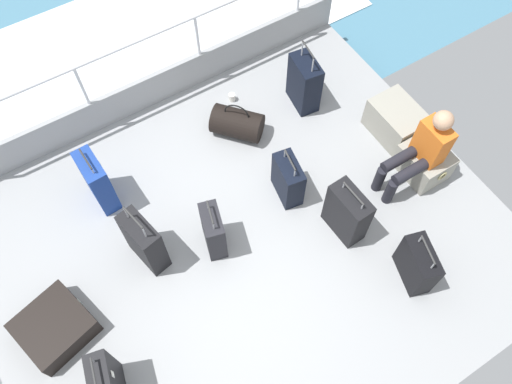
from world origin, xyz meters
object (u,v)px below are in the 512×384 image
(passenger_seated, at_px, (421,150))
(suitcase_0, at_px, (107,382))
(suitcase_4, at_px, (55,327))
(suitcase_5, at_px, (97,182))
(cargo_crate_0, at_px, (396,121))
(duffel_bag, at_px, (237,123))
(suitcase_1, at_px, (288,179))
(paper_cup, at_px, (232,97))
(cargo_crate_1, at_px, (424,162))
(suitcase_2, at_px, (304,83))
(suitcase_8, at_px, (213,231))
(suitcase_7, at_px, (144,242))
(suitcase_6, at_px, (417,265))
(suitcase_3, at_px, (347,213))

(passenger_seated, xyz_separation_m, suitcase_0, (0.31, -3.66, -0.22))
(suitcase_4, xyz_separation_m, suitcase_5, (-1.09, 0.97, 0.23))
(cargo_crate_0, bearing_deg, duffel_bag, -121.87)
(suitcase_1, relative_size, paper_cup, 6.57)
(cargo_crate_1, distance_m, suitcase_1, 1.53)
(suitcase_1, height_order, paper_cup, suitcase_1)
(suitcase_1, xyz_separation_m, suitcase_4, (0.11, -2.67, -0.15))
(suitcase_1, distance_m, suitcase_2, 1.28)
(cargo_crate_1, bearing_deg, suitcase_0, -85.36)
(paper_cup, bearing_deg, suitcase_0, -48.32)
(duffel_bag, bearing_deg, suitcase_2, 88.68)
(suitcase_1, xyz_separation_m, suitcase_8, (0.11, -0.96, 0.03))
(suitcase_7, bearing_deg, suitcase_6, 53.59)
(suitcase_6, relative_size, suitcase_7, 0.72)
(suitcase_8, bearing_deg, suitcase_4, -90.09)
(cargo_crate_0, xyz_separation_m, duffel_bag, (-0.95, -1.54, -0.03))
(cargo_crate_0, xyz_separation_m, suitcase_8, (0.13, -2.46, 0.09))
(suitcase_1, bearing_deg, suitcase_3, 21.66)
(suitcase_3, height_order, paper_cup, suitcase_3)
(suitcase_6, xyz_separation_m, suitcase_8, (-1.33, -1.49, 0.03))
(suitcase_0, xyz_separation_m, paper_cup, (-2.29, 2.58, -0.28))
(suitcase_7, xyz_separation_m, suitcase_8, (0.23, 0.63, -0.05))
(passenger_seated, xyz_separation_m, suitcase_8, (-0.45, -2.20, -0.25))
(suitcase_3, xyz_separation_m, duffel_bag, (-1.64, -0.30, -0.15))
(suitcase_1, height_order, suitcase_3, suitcase_3)
(duffel_bag, height_order, paper_cup, duffel_bag)
(suitcase_7, bearing_deg, cargo_crate_0, 88.12)
(suitcase_0, bearing_deg, passenger_seated, 94.86)
(suitcase_5, bearing_deg, duffel_bag, 89.70)
(suitcase_4, bearing_deg, suitcase_0, 17.88)
(suitcase_2, bearing_deg, suitcase_8, -59.68)
(suitcase_1, relative_size, suitcase_6, 1.03)
(suitcase_3, relative_size, duffel_bag, 1.13)
(suitcase_8, bearing_deg, cargo_crate_0, 93.08)
(suitcase_1, relative_size, suitcase_7, 0.74)
(suitcase_0, relative_size, suitcase_8, 1.06)
(passenger_seated, relative_size, duffel_bag, 1.62)
(suitcase_7, bearing_deg, suitcase_5, -172.49)
(suitcase_7, bearing_deg, passenger_seated, 76.46)
(suitcase_7, bearing_deg, duffel_bag, 118.81)
(suitcase_0, distance_m, suitcase_2, 3.76)
(suitcase_5, relative_size, suitcase_6, 1.23)
(suitcase_4, bearing_deg, suitcase_3, 79.35)
(suitcase_5, bearing_deg, passenger_seated, 62.33)
(passenger_seated, height_order, paper_cup, passenger_seated)
(passenger_seated, height_order, suitcase_3, passenger_seated)
(cargo_crate_0, relative_size, suitcase_3, 0.89)
(suitcase_0, height_order, suitcase_4, suitcase_0)
(suitcase_2, xyz_separation_m, suitcase_6, (2.40, -0.33, -0.07))
(suitcase_3, xyz_separation_m, suitcase_6, (0.78, 0.27, -0.06))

